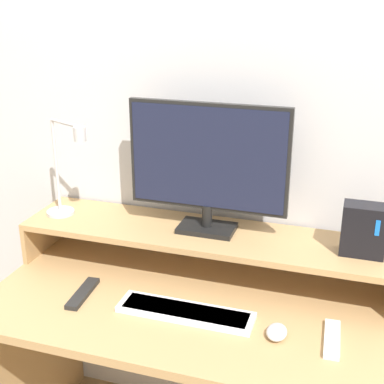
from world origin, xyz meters
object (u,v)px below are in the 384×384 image
object	(u,v)px
router_dock	(364,230)
remote_secondary	(332,339)
keyboard	(185,312)
desk_lamp	(66,175)
remote_control	(83,293)
monitor	(209,163)
mouse	(277,332)

from	to	relation	value
router_dock	remote_secondary	distance (m)	0.37
router_dock	keyboard	world-z (taller)	router_dock
keyboard	desk_lamp	bearing A→B (deg)	155.43
desk_lamp	remote_control	size ratio (longest dim) A/B	1.93
keyboard	remote_secondary	distance (m)	0.45
keyboard	remote_control	bearing A→B (deg)	179.57
desk_lamp	remote_secondary	world-z (taller)	desk_lamp
remote_control	remote_secondary	size ratio (longest dim) A/B	1.06
remote_secondary	monitor	bearing A→B (deg)	147.64
monitor	router_dock	bearing A→B (deg)	-2.30
keyboard	monitor	bearing A→B (deg)	92.40
desk_lamp	keyboard	bearing A→B (deg)	-24.57
desk_lamp	remote_control	xyz separation A→B (m)	(0.18, -0.25, -0.32)
remote_secondary	remote_control	bearing A→B (deg)	179.91
mouse	remote_secondary	size ratio (longest dim) A/B	0.47
mouse	remote_secondary	bearing A→B (deg)	9.75
router_dock	desk_lamp	bearing A→B (deg)	-178.55
mouse	remote_secondary	world-z (taller)	mouse
router_dock	mouse	bearing A→B (deg)	-125.71
monitor	mouse	xyz separation A→B (m)	(0.31, -0.32, -0.39)
mouse	remote_control	distance (m)	0.66
monitor	router_dock	world-z (taller)	monitor
keyboard	mouse	size ratio (longest dim) A/B	5.09
monitor	remote_control	size ratio (longest dim) A/B	2.90
router_dock	keyboard	bearing A→B (deg)	-151.67
desk_lamp	keyboard	size ratio (longest dim) A/B	0.85
monitor	remote_secondary	world-z (taller)	monitor
router_dock	remote_control	distance (m)	0.95
keyboard	mouse	distance (m)	0.29
monitor	remote_secondary	xyz separation A→B (m)	(0.46, -0.29, -0.40)
desk_lamp	remote_secondary	size ratio (longest dim) A/B	2.04
monitor	mouse	size ratio (longest dim) A/B	6.51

